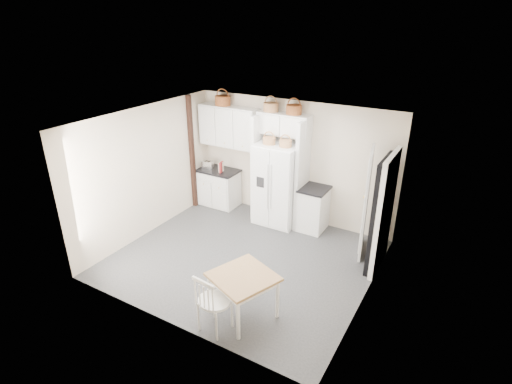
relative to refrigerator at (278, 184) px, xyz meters
The scene contains 27 objects.
floor 1.85m from the refrigerator, 84.71° to the right, with size 4.50×4.50×0.00m, color #2E2E31.
ceiling 2.37m from the refrigerator, 84.71° to the right, with size 4.50×4.50×0.00m, color white.
wall_back 0.58m from the refrigerator, 68.45° to the left, with size 4.50×4.50×0.00m, color beige.
wall_left 2.69m from the refrigerator, 142.35° to the right, with size 4.00×4.00×0.00m, color beige.
wall_right 2.93m from the refrigerator, 34.02° to the right, with size 4.00×4.00×0.00m, color beige.
refrigerator is the anchor object (origin of this frame).
base_cab_left 1.66m from the refrigerator, behind, with size 0.90×0.57×0.83m, color silver.
base_cab_right 0.91m from the refrigerator, ahead, with size 0.51×0.61×0.90m, color silver.
dining_table 3.10m from the refrigerator, 72.14° to the right, with size 0.84×0.84×0.70m, color brown.
windsor_chair 3.47m from the refrigerator, 77.46° to the right, with size 0.49×0.44×0.99m, color silver.
counter_left 1.60m from the refrigerator, behind, with size 0.94×0.61×0.04m, color black.
counter_right 0.81m from the refrigerator, ahead, with size 0.55×0.65×0.04m, color black.
toaster 1.86m from the refrigerator, behind, with size 0.26×0.15×0.18m, color silver.
cookbook_red 1.45m from the refrigerator, behind, with size 0.04×0.16×0.24m, color maroon.
cookbook_cream 1.46m from the refrigerator, behind, with size 0.03×0.15×0.23m, color beige.
basket_upper_b 2.18m from the refrigerator, behind, with size 0.35×0.35×0.21m, color #5F3019.
basket_bridge_a 1.60m from the refrigerator, 145.84° to the left, with size 0.31×0.31×0.18m, color #A05E37.
basket_bridge_b 1.59m from the refrigerator, 45.46° to the left, with size 0.32×0.32×0.18m, color #5F3019.
basket_fridge_a 0.97m from the refrigerator, 149.87° to the right, with size 0.26×0.26×0.14m, color #A05E37.
basket_fridge_b 0.97m from the refrigerator, 27.09° to the right, with size 0.25×0.25×0.14m, color #A05E37.
upper_cabinet 1.70m from the refrigerator, behind, with size 1.40×0.34×0.90m, color silver.
bridge_cabinet 1.26m from the refrigerator, 90.00° to the left, with size 1.12×0.34×0.45m, color silver.
fridge_panel_left 0.58m from the refrigerator, behind, with size 0.08×0.60×2.30m, color silver.
fridge_panel_right 0.58m from the refrigerator, ahead, with size 0.08×0.60×2.30m, color silver.
trim_post 2.11m from the refrigerator, behind, with size 0.09×0.09×2.60m, color black.
doorway_void 2.40m from the refrigerator, 15.03° to the right, with size 0.18×0.85×2.05m, color black.
door_slab 1.98m from the refrigerator, ahead, with size 0.80×0.04×2.05m, color white.
Camera 1 is at (3.35, -5.33, 4.16)m, focal length 28.00 mm.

